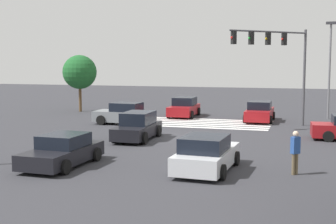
# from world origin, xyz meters

# --- Properties ---
(ground_plane) EXTENTS (111.70, 111.70, 0.00)m
(ground_plane) POSITION_xyz_m (0.00, 0.00, 0.00)
(ground_plane) COLOR #333338
(crosswalk_markings) EXTENTS (11.35, 5.35, 0.01)m
(crosswalk_markings) POSITION_xyz_m (0.00, -7.20, 0.00)
(crosswalk_markings) COLOR silver
(crosswalk_markings) RESTS_ON ground_plane
(traffic_signal_mast) EXTENTS (4.82, 4.82, 6.89)m
(traffic_signal_mast) POSITION_xyz_m (-6.13, -6.13, 5.23)
(traffic_signal_mast) COLOR #47474C
(traffic_signal_mast) RESTS_ON ground_plane
(car_0) EXTENTS (2.39, 4.63, 1.54)m
(car_0) POSITION_xyz_m (-4.04, 7.93, 0.71)
(car_0) COLOR silver
(car_0) RESTS_ON ground_plane
(car_1) EXTENTS (2.10, 4.52, 1.64)m
(car_1) POSITION_xyz_m (1.55, 1.17, 0.76)
(car_1) COLOR black
(car_1) RESTS_ON ground_plane
(car_3) EXTENTS (2.33, 4.58, 1.41)m
(car_3) POSITION_xyz_m (2.33, 8.76, 0.65)
(car_3) COLOR black
(car_3) RESTS_ON ground_plane
(car_4) EXTENTS (2.23, 4.48, 1.63)m
(car_4) POSITION_xyz_m (1.81, -10.92, 0.75)
(car_4) COLOR maroon
(car_4) RESTS_ON ground_plane
(car_5) EXTENTS (2.16, 4.54, 1.56)m
(car_5) POSITION_xyz_m (-4.62, -9.49, 0.71)
(car_5) COLOR maroon
(car_5) RESTS_ON ground_plane
(car_6) EXTENTS (4.30, 2.33, 1.61)m
(car_6) POSITION_xyz_m (4.89, -4.94, 0.75)
(car_6) COLOR gray
(car_6) RESTS_ON ground_plane
(pedestrian) EXTENTS (0.41, 0.41, 1.82)m
(pedestrian) POSITION_xyz_m (-7.68, 7.54, 1.03)
(pedestrian) COLOR brown
(pedestrian) RESTS_ON ground_plane
(street_light_pole_a) EXTENTS (0.80, 0.36, 7.78)m
(street_light_pole_a) POSITION_xyz_m (-9.79, -12.62, 4.68)
(street_light_pole_a) COLOR slate
(street_light_pole_a) RESTS_ON ground_plane
(tree_corner_b) EXTENTS (3.13, 3.13, 5.23)m
(tree_corner_b) POSITION_xyz_m (12.03, -11.96, 3.65)
(tree_corner_b) COLOR brown
(tree_corner_b) RESTS_ON ground_plane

